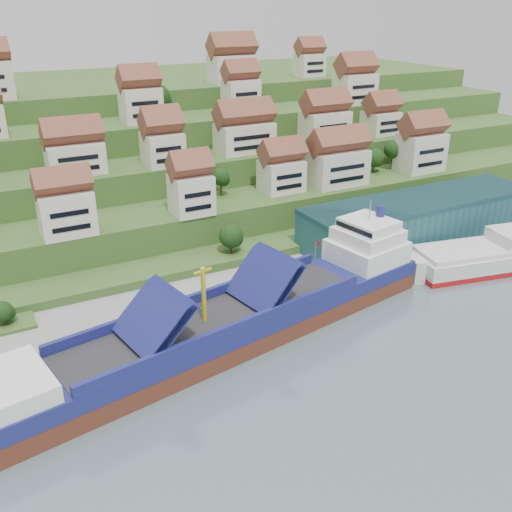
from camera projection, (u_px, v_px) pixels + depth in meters
ground at (260, 332)px, 102.60m from camera, size 300.00×300.00×0.00m
quay at (309, 272)px, 122.75m from camera, size 180.00×14.00×2.20m
hillside at (107, 151)px, 181.75m from camera, size 260.00×128.00×31.00m
hillside_village at (154, 136)px, 140.85m from camera, size 158.46×63.13×29.49m
hillside_trees at (105, 187)px, 125.42m from camera, size 140.13×62.38×31.30m
warehouse at (419, 218)px, 135.48m from camera, size 60.00×15.00×10.00m
flagpole at (316, 257)px, 115.55m from camera, size 1.28×0.16×8.00m
cargo_ship at (238, 321)px, 99.03m from camera, size 85.85×27.94×18.91m
second_ship at (483, 257)px, 125.63m from camera, size 32.36×17.14×8.91m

